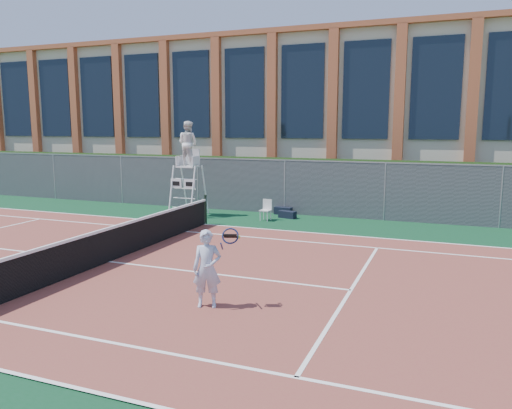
% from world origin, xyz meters
% --- Properties ---
extents(ground, '(120.00, 120.00, 0.00)m').
position_xyz_m(ground, '(0.00, 0.00, 0.00)').
color(ground, '#233814').
extents(apron, '(36.00, 20.00, 0.01)m').
position_xyz_m(apron, '(0.00, 1.00, 0.01)').
color(apron, '#0D3A1E').
rests_on(apron, ground).
extents(tennis_court, '(23.77, 10.97, 0.02)m').
position_xyz_m(tennis_court, '(0.00, 0.00, 0.02)').
color(tennis_court, brown).
rests_on(tennis_court, apron).
extents(tennis_net, '(0.10, 11.30, 1.10)m').
position_xyz_m(tennis_net, '(0.00, 0.00, 0.54)').
color(tennis_net, black).
rests_on(tennis_net, ground).
extents(fence, '(40.00, 0.06, 2.20)m').
position_xyz_m(fence, '(0.00, 8.80, 1.10)').
color(fence, '#595E60').
rests_on(fence, ground).
extents(hedge, '(40.00, 1.40, 2.20)m').
position_xyz_m(hedge, '(0.00, 10.00, 1.10)').
color(hedge, black).
rests_on(hedge, ground).
extents(building, '(45.00, 10.60, 8.22)m').
position_xyz_m(building, '(0.00, 17.95, 4.15)').
color(building, beige).
rests_on(building, ground).
extents(umpire_chair, '(1.07, 1.64, 3.83)m').
position_xyz_m(umpire_chair, '(-1.48, 7.05, 2.80)').
color(umpire_chair, white).
rests_on(umpire_chair, ground).
extents(plastic_chair, '(0.41, 0.41, 0.80)m').
position_xyz_m(plastic_chair, '(1.80, 7.18, 0.48)').
color(plastic_chair, silver).
rests_on(plastic_chair, apron).
extents(sports_bag_near, '(0.74, 0.35, 0.30)m').
position_xyz_m(sports_bag_near, '(2.01, 8.60, 0.16)').
color(sports_bag_near, black).
rests_on(sports_bag_near, apron).
extents(sports_bag_far, '(0.73, 0.45, 0.27)m').
position_xyz_m(sports_bag_far, '(2.41, 7.92, 0.15)').
color(sports_bag_far, black).
rests_on(sports_bag_far, apron).
extents(tennis_player, '(0.93, 0.69, 1.57)m').
position_xyz_m(tennis_player, '(3.94, -2.02, 0.81)').
color(tennis_player, '#B2BBD6').
rests_on(tennis_player, tennis_court).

